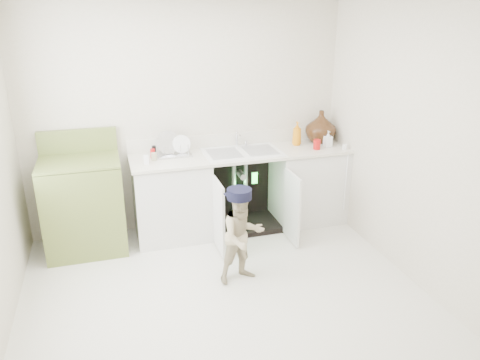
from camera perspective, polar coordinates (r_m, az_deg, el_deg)
name	(u,v)px	position (r m, az deg, el deg)	size (l,w,h in m)	color
ground	(222,290)	(4.35, -2.15, -13.30)	(3.50, 3.50, 0.00)	beige
room_shell	(220,159)	(3.79, -2.40, 2.57)	(6.00, 5.50, 1.26)	beige
counter_run	(246,187)	(5.30, 0.72, -0.83)	(2.44, 1.02, 1.27)	silver
avocado_stove	(84,204)	(5.07, -18.49, -2.78)	(0.79, 0.65, 1.22)	olive
repair_worker	(242,235)	(4.27, 0.30, -6.72)	(0.63, 0.94, 0.91)	#BFB089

